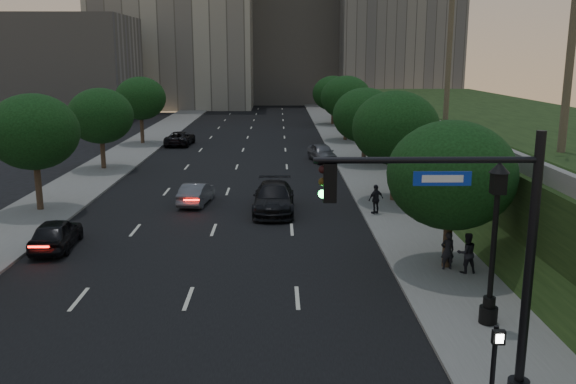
{
  "coord_description": "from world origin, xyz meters",
  "views": [
    {
      "loc": [
        3.32,
        -15.98,
        8.74
      ],
      "look_at": [
        3.69,
        6.86,
        3.6
      ],
      "focal_mm": 38.0,
      "sensor_mm": 36.0,
      "label": 1
    }
  ],
  "objects_px": {
    "sedan_near_left": "(56,234)",
    "pedestrian_b": "(467,253)",
    "sedan_mid_left": "(196,193)",
    "pedestrian_a": "(448,251)",
    "traffic_signal_mast": "(486,264)",
    "sedan_far_left": "(180,138)",
    "sedan_near_right": "(274,198)",
    "pedestrian_c": "(376,199)",
    "sedan_far_right": "(322,153)",
    "street_lamp": "(493,251)"
  },
  "relations": [
    {
      "from": "sedan_near_left",
      "to": "sedan_far_left",
      "type": "distance_m",
      "value": 33.11
    },
    {
      "from": "sedan_near_left",
      "to": "pedestrian_c",
      "type": "bearing_deg",
      "value": -164.46
    },
    {
      "from": "sedan_mid_left",
      "to": "pedestrian_a",
      "type": "distance_m",
      "value": 16.86
    },
    {
      "from": "street_lamp",
      "to": "sedan_near_right",
      "type": "xyz_separation_m",
      "value": [
        -7.13,
        15.19,
        -1.82
      ]
    },
    {
      "from": "sedan_near_left",
      "to": "pedestrian_c",
      "type": "height_order",
      "value": "pedestrian_c"
    },
    {
      "from": "sedan_near_left",
      "to": "pedestrian_a",
      "type": "bearing_deg",
      "value": 164.61
    },
    {
      "from": "sedan_far_left",
      "to": "traffic_signal_mast",
      "type": "bearing_deg",
      "value": 111.6
    },
    {
      "from": "sedan_mid_left",
      "to": "sedan_near_right",
      "type": "bearing_deg",
      "value": 164.26
    },
    {
      "from": "sedan_far_right",
      "to": "traffic_signal_mast",
      "type": "bearing_deg",
      "value": -98.73
    },
    {
      "from": "sedan_near_right",
      "to": "sedan_far_right",
      "type": "relative_size",
      "value": 1.29
    },
    {
      "from": "traffic_signal_mast",
      "to": "pedestrian_c",
      "type": "distance_m",
      "value": 18.61
    },
    {
      "from": "pedestrian_b",
      "to": "sedan_near_left",
      "type": "bearing_deg",
      "value": -19.97
    },
    {
      "from": "traffic_signal_mast",
      "to": "pedestrian_a",
      "type": "bearing_deg",
      "value": 79.32
    },
    {
      "from": "sedan_mid_left",
      "to": "pedestrian_c",
      "type": "xyz_separation_m",
      "value": [
        10.32,
        -2.99,
        0.31
      ]
    },
    {
      "from": "pedestrian_c",
      "to": "sedan_far_left",
      "type": "bearing_deg",
      "value": -90.39
    },
    {
      "from": "sedan_near_right",
      "to": "pedestrian_a",
      "type": "bearing_deg",
      "value": -53.34
    },
    {
      "from": "sedan_mid_left",
      "to": "pedestrian_a",
      "type": "relative_size",
      "value": 2.52
    },
    {
      "from": "street_lamp",
      "to": "pedestrian_a",
      "type": "distance_m",
      "value": 5.45
    },
    {
      "from": "traffic_signal_mast",
      "to": "sedan_near_left",
      "type": "distance_m",
      "value": 20.28
    },
    {
      "from": "sedan_mid_left",
      "to": "street_lamp",
      "type": "bearing_deg",
      "value": 131.81
    },
    {
      "from": "sedan_far_right",
      "to": "pedestrian_c",
      "type": "xyz_separation_m",
      "value": [
        1.72,
        -17.99,
        0.23
      ]
    },
    {
      "from": "sedan_near_left",
      "to": "sedan_near_right",
      "type": "distance_m",
      "value": 11.96
    },
    {
      "from": "sedan_far_left",
      "to": "pedestrian_a",
      "type": "relative_size",
      "value": 3.19
    },
    {
      "from": "traffic_signal_mast",
      "to": "sedan_far_right",
      "type": "xyz_separation_m",
      "value": [
        -1.46,
        36.4,
        -2.93
      ]
    },
    {
      "from": "sedan_near_right",
      "to": "pedestrian_c",
      "type": "distance_m",
      "value": 5.75
    },
    {
      "from": "traffic_signal_mast",
      "to": "pedestrian_c",
      "type": "bearing_deg",
      "value": 89.21
    },
    {
      "from": "street_lamp",
      "to": "sedan_mid_left",
      "type": "height_order",
      "value": "street_lamp"
    },
    {
      "from": "sedan_near_left",
      "to": "sedan_far_right",
      "type": "relative_size",
      "value": 0.96
    },
    {
      "from": "sedan_mid_left",
      "to": "pedestrian_b",
      "type": "relative_size",
      "value": 2.39
    },
    {
      "from": "traffic_signal_mast",
      "to": "pedestrian_c",
      "type": "relative_size",
      "value": 4.27
    },
    {
      "from": "sedan_near_left",
      "to": "sedan_far_left",
      "type": "height_order",
      "value": "sedan_near_left"
    },
    {
      "from": "street_lamp",
      "to": "pedestrian_c",
      "type": "height_order",
      "value": "street_lamp"
    },
    {
      "from": "street_lamp",
      "to": "sedan_far_left",
      "type": "bearing_deg",
      "value": 111.69
    },
    {
      "from": "pedestrian_a",
      "to": "street_lamp",
      "type": "bearing_deg",
      "value": 82.95
    },
    {
      "from": "sedan_far_left",
      "to": "sedan_near_right",
      "type": "xyz_separation_m",
      "value": [
        9.47,
        -26.54,
        0.12
      ]
    },
    {
      "from": "traffic_signal_mast",
      "to": "sedan_near_right",
      "type": "xyz_separation_m",
      "value": [
        -5.4,
        19.42,
        -2.85
      ]
    },
    {
      "from": "sedan_far_right",
      "to": "sedan_near_right",
      "type": "bearing_deg",
      "value": -114.1
    },
    {
      "from": "sedan_near_left",
      "to": "pedestrian_b",
      "type": "xyz_separation_m",
      "value": [
        17.82,
        -3.89,
        0.27
      ]
    },
    {
      "from": "sedan_near_left",
      "to": "pedestrian_c",
      "type": "relative_size",
      "value": 2.55
    },
    {
      "from": "pedestrian_b",
      "to": "traffic_signal_mast",
      "type": "bearing_deg",
      "value": 67.21
    },
    {
      "from": "sedan_far_right",
      "to": "pedestrian_b",
      "type": "xyz_separation_m",
      "value": [
        3.88,
        -27.44,
        0.24
      ]
    },
    {
      "from": "sedan_near_right",
      "to": "sedan_far_right",
      "type": "xyz_separation_m",
      "value": [
        3.94,
        16.99,
        -0.07
      ]
    },
    {
      "from": "sedan_far_left",
      "to": "pedestrian_c",
      "type": "distance_m",
      "value": 31.42
    },
    {
      "from": "sedan_near_left",
      "to": "pedestrian_c",
      "type": "distance_m",
      "value": 16.62
    },
    {
      "from": "street_lamp",
      "to": "pedestrian_a",
      "type": "bearing_deg",
      "value": 89.51
    },
    {
      "from": "sedan_mid_left",
      "to": "sedan_near_left",
      "type": "bearing_deg",
      "value": 65.38
    },
    {
      "from": "sedan_far_right",
      "to": "sedan_mid_left",
      "type": "bearing_deg",
      "value": -130.87
    },
    {
      "from": "sedan_near_right",
      "to": "sedan_mid_left",
      "type": "bearing_deg",
      "value": 157.96
    },
    {
      "from": "sedan_far_left",
      "to": "sedan_near_right",
      "type": "height_order",
      "value": "sedan_near_right"
    },
    {
      "from": "traffic_signal_mast",
      "to": "sedan_near_left",
      "type": "height_order",
      "value": "traffic_signal_mast"
    }
  ]
}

